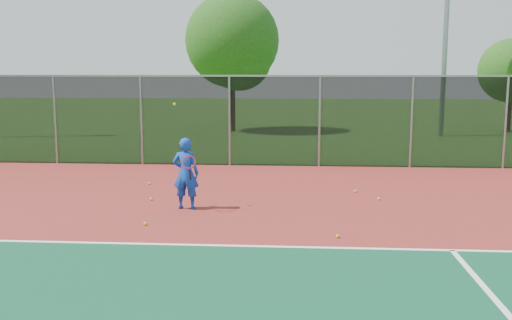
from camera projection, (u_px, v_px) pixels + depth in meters
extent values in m
cube|color=maroon|center=(343.00, 268.00, 9.23)|extent=(30.00, 20.00, 0.02)
cube|color=white|center=(452.00, 250.00, 10.08)|extent=(22.00, 0.10, 0.00)
cube|color=black|center=(319.00, 122.00, 18.86)|extent=(30.00, 0.04, 3.00)
cube|color=gray|center=(320.00, 76.00, 18.63)|extent=(30.00, 0.06, 0.06)
imported|color=#1240B1|center=(186.00, 173.00, 13.07)|extent=(0.62, 0.43, 1.65)
cylinder|color=black|center=(190.00, 175.00, 12.81)|extent=(0.03, 0.15, 0.27)
torus|color=#A51414|center=(189.00, 162.00, 12.67)|extent=(0.30, 0.13, 0.29)
sphere|color=#B5D819|center=(174.00, 104.00, 12.94)|extent=(0.07, 0.07, 0.07)
sphere|color=#B5D819|center=(379.00, 199.00, 14.05)|extent=(0.07, 0.07, 0.07)
sphere|color=#B5D819|center=(145.00, 224.00, 11.75)|extent=(0.07, 0.07, 0.07)
sphere|color=#B5D819|center=(338.00, 236.00, 10.86)|extent=(0.07, 0.07, 0.07)
sphere|color=#B5D819|center=(149.00, 183.00, 15.99)|extent=(0.07, 0.07, 0.07)
sphere|color=#B5D819|center=(355.00, 191.00, 14.94)|extent=(0.07, 0.07, 0.07)
sphere|color=#B5D819|center=(151.00, 199.00, 14.02)|extent=(0.07, 0.07, 0.07)
cylinder|color=gray|center=(447.00, 0.00, 27.16)|extent=(0.24, 0.24, 13.08)
cylinder|color=#372014|center=(232.00, 105.00, 30.24)|extent=(0.30, 0.30, 2.76)
sphere|color=#1C4813|center=(232.00, 40.00, 29.72)|extent=(4.91, 4.91, 4.91)
sphere|color=#1C4813|center=(239.00, 58.00, 29.54)|extent=(3.38, 3.38, 3.38)
cylinder|color=#372014|center=(508.00, 114.00, 29.87)|extent=(0.30, 0.30, 1.86)
sphere|color=#1C4813|center=(511.00, 70.00, 29.52)|extent=(3.31, 3.31, 3.31)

